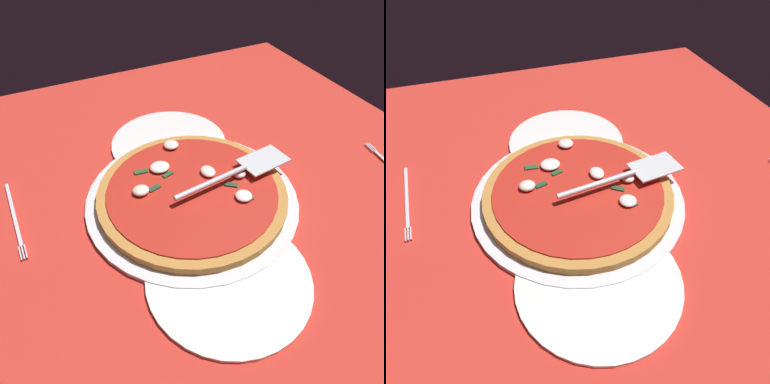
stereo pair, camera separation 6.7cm
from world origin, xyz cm
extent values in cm
cube|color=red|center=(0.00, 0.00, -0.40)|extent=(112.78, 112.78, 0.80)
cube|color=white|center=(-32.89, -4.70, 0.05)|extent=(9.40, 9.40, 0.10)
cube|color=white|center=(-23.50, -14.10, 0.05)|extent=(9.40, 9.40, 0.10)
cube|color=white|center=(-23.50, 4.70, 0.05)|extent=(9.40, 9.40, 0.10)
cube|color=white|center=(-23.50, 23.50, 0.05)|extent=(9.40, 9.40, 0.10)
cube|color=white|center=(-14.10, -23.50, 0.05)|extent=(9.40, 9.40, 0.10)
cube|color=silver|center=(-14.10, -4.70, 0.05)|extent=(9.40, 9.40, 0.10)
cube|color=silver|center=(-14.10, 14.10, 0.05)|extent=(9.40, 9.40, 0.10)
cube|color=white|center=(-14.10, 32.89, 0.05)|extent=(9.40, 9.40, 0.10)
cube|color=white|center=(-4.70, -32.89, 0.05)|extent=(9.40, 9.40, 0.10)
cube|color=silver|center=(-4.70, -14.10, 0.05)|extent=(9.40, 9.40, 0.10)
cube|color=white|center=(-4.70, 4.70, 0.05)|extent=(9.40, 9.40, 0.10)
cube|color=white|center=(-4.70, 23.50, 0.05)|extent=(9.40, 9.40, 0.10)
cube|color=white|center=(4.70, -42.29, 0.05)|extent=(9.40, 9.40, 0.10)
cube|color=white|center=(4.70, -23.50, 0.05)|extent=(9.40, 9.40, 0.10)
cube|color=silver|center=(4.70, -4.70, 0.05)|extent=(9.40, 9.40, 0.10)
cube|color=white|center=(4.70, 14.10, 0.05)|extent=(9.40, 9.40, 0.10)
cube|color=white|center=(4.70, 32.89, 0.05)|extent=(9.40, 9.40, 0.10)
cube|color=white|center=(14.10, -51.69, 0.05)|extent=(9.40, 9.40, 0.10)
cube|color=white|center=(14.10, -32.89, 0.05)|extent=(9.40, 9.40, 0.10)
cube|color=silver|center=(14.10, -14.10, 0.05)|extent=(9.40, 9.40, 0.10)
cube|color=white|center=(14.10, 4.70, 0.05)|extent=(9.40, 9.40, 0.10)
cube|color=white|center=(14.10, 23.50, 0.05)|extent=(9.40, 9.40, 0.10)
cube|color=white|center=(23.50, -42.29, 0.05)|extent=(9.40, 9.40, 0.10)
cube|color=white|center=(23.50, -23.50, 0.05)|extent=(9.40, 9.40, 0.10)
cube|color=white|center=(23.50, -4.70, 0.05)|extent=(9.40, 9.40, 0.10)
cube|color=white|center=(23.50, 14.10, 0.05)|extent=(9.40, 9.40, 0.10)
cube|color=white|center=(23.50, 32.89, 0.05)|extent=(9.40, 9.40, 0.10)
cube|color=white|center=(32.89, -51.69, 0.05)|extent=(9.40, 9.40, 0.10)
cube|color=white|center=(32.89, -32.89, 0.05)|extent=(9.40, 9.40, 0.10)
cube|color=white|center=(32.89, -14.10, 0.05)|extent=(9.40, 9.40, 0.10)
cube|color=silver|center=(32.89, 4.70, 0.05)|extent=(9.40, 9.40, 0.10)
cube|color=silver|center=(32.89, 23.50, 0.05)|extent=(9.40, 9.40, 0.10)
cube|color=white|center=(42.29, -42.29, 0.05)|extent=(9.40, 9.40, 0.10)
cube|color=white|center=(42.29, -23.50, 0.05)|extent=(9.40, 9.40, 0.10)
cube|color=white|center=(42.29, -4.70, 0.05)|extent=(9.40, 9.40, 0.10)
cube|color=silver|center=(42.29, 14.10, 0.05)|extent=(9.40, 9.40, 0.10)
cube|color=silver|center=(51.69, -51.69, 0.05)|extent=(9.40, 9.40, 0.10)
cube|color=white|center=(51.69, -32.89, 0.05)|extent=(9.40, 9.40, 0.10)
cube|color=white|center=(51.69, -14.10, 0.05)|extent=(9.40, 9.40, 0.10)
cube|color=white|center=(51.69, 4.70, 0.05)|extent=(9.40, 9.40, 0.10)
cube|color=white|center=(51.69, 23.50, 0.05)|extent=(9.40, 9.40, 0.10)
cylinder|color=silver|center=(-2.46, 1.71, 0.71)|extent=(39.78, 39.78, 1.22)
cylinder|color=white|center=(-20.65, 4.37, 0.60)|extent=(25.73, 25.73, 1.00)
cylinder|color=white|center=(16.09, -1.53, 0.60)|extent=(25.78, 25.78, 1.00)
cylinder|color=#BD7E38|center=(-2.46, 1.71, 2.12)|extent=(35.36, 35.36, 1.60)
cylinder|color=red|center=(-2.46, 1.71, 3.07)|extent=(31.78, 31.78, 0.30)
ellipsoid|color=silver|center=(-3.12, -7.98, 3.85)|extent=(2.81, 2.51, 1.26)
ellipsoid|color=silver|center=(11.05, 0.05, 3.81)|extent=(3.11, 3.16, 1.18)
ellipsoid|color=white|center=(5.32, 4.95, 3.79)|extent=(3.54, 3.88, 1.15)
ellipsoid|color=white|center=(-8.80, -5.54, 3.74)|extent=(3.08, 3.08, 1.05)
ellipsoid|color=#F0E4CE|center=(0.52, 10.62, 3.88)|extent=(2.82, 3.06, 1.33)
ellipsoid|color=white|center=(0.15, -2.92, 3.79)|extent=(3.41, 2.73, 1.15)
cube|color=#1D472D|center=(0.50, 8.03, 3.37)|extent=(1.55, 2.48, 0.30)
cube|color=#26502A|center=(6.08, 8.61, 3.37)|extent=(1.48, 2.75, 0.30)
cube|color=#1E532F|center=(-9.02, -6.34, 3.37)|extent=(2.26, 1.33, 0.30)
cube|color=#205126|center=(3.01, 4.24, 3.37)|extent=(1.56, 2.37, 0.30)
cube|color=#224527|center=(-4.90, -5.27, 3.37)|extent=(2.30, 2.60, 0.30)
cube|color=silver|center=(-2.72, -13.80, 4.69)|extent=(7.07, 9.93, 0.30)
cylinder|color=silver|center=(-4.26, -1.38, 5.04)|extent=(2.93, 15.75, 1.00)
cube|color=silver|center=(-5.66, -41.66, 0.83)|extent=(2.99, 0.77, 0.25)
cube|color=silver|center=(-5.58, -41.22, 0.83)|extent=(2.99, 0.77, 0.25)
cube|color=silver|center=(-5.50, -40.79, 0.83)|extent=(2.99, 0.77, 0.25)
cube|color=silver|center=(8.38, 32.70, 0.83)|extent=(17.41, 1.31, 0.25)
cube|color=silver|center=(-1.83, 32.73, 0.83)|extent=(3.01, 0.34, 0.25)
cube|color=silver|center=(-1.81, 32.29, 0.83)|extent=(3.01, 0.34, 0.25)
cube|color=silver|center=(-1.79, 31.85, 0.83)|extent=(3.01, 0.34, 0.25)
camera|label=1|loc=(-46.13, 23.10, 48.31)|focal=33.45mm
camera|label=2|loc=(-48.65, 16.91, 48.31)|focal=33.45mm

